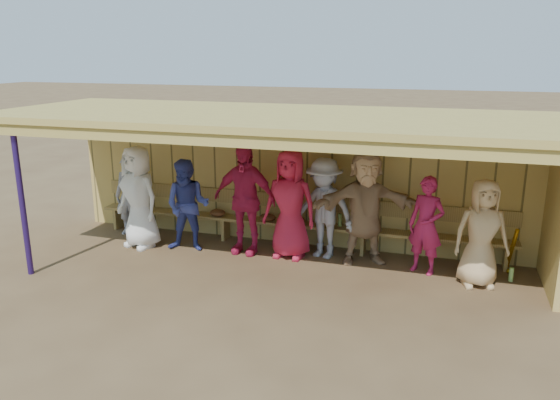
{
  "coord_description": "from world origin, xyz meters",
  "views": [
    {
      "loc": [
        2.58,
        -7.9,
        3.41
      ],
      "look_at": [
        0.0,
        0.35,
        1.05
      ],
      "focal_mm": 35.0,
      "sensor_mm": 36.0,
      "label": 1
    }
  ],
  "objects_px": {
    "player_e": "(324,208)",
    "player_h": "(482,233)",
    "player_a": "(129,196)",
    "player_b": "(139,197)",
    "player_d": "(244,199)",
    "player_c": "(188,206)",
    "player_g": "(426,225)",
    "player_extra": "(290,204)",
    "bench": "(293,217)",
    "player_f": "(365,207)"
  },
  "relations": [
    {
      "from": "player_f",
      "to": "player_extra",
      "type": "distance_m",
      "value": 1.25
    },
    {
      "from": "player_d",
      "to": "player_extra",
      "type": "distance_m",
      "value": 0.81
    },
    {
      "from": "player_f",
      "to": "player_b",
      "type": "bearing_deg",
      "value": 165.95
    },
    {
      "from": "player_b",
      "to": "player_f",
      "type": "xyz_separation_m",
      "value": [
        3.95,
        0.42,
        0.04
      ]
    },
    {
      "from": "player_c",
      "to": "player_d",
      "type": "xyz_separation_m",
      "value": [
        0.99,
        0.19,
        0.14
      ]
    },
    {
      "from": "bench",
      "to": "player_extra",
      "type": "bearing_deg",
      "value": -78.87
    },
    {
      "from": "player_f",
      "to": "player_extra",
      "type": "relative_size",
      "value": 1.03
    },
    {
      "from": "player_a",
      "to": "player_g",
      "type": "xyz_separation_m",
      "value": [
        5.48,
        -0.27,
        0.02
      ]
    },
    {
      "from": "player_a",
      "to": "player_h",
      "type": "bearing_deg",
      "value": -11.81
    },
    {
      "from": "player_c",
      "to": "bench",
      "type": "height_order",
      "value": "player_c"
    },
    {
      "from": "player_g",
      "to": "player_extra",
      "type": "height_order",
      "value": "player_extra"
    },
    {
      "from": "player_d",
      "to": "bench",
      "type": "distance_m",
      "value": 1.01
    },
    {
      "from": "player_c",
      "to": "player_f",
      "type": "bearing_deg",
      "value": -2.07
    },
    {
      "from": "player_c",
      "to": "player_extra",
      "type": "height_order",
      "value": "player_extra"
    },
    {
      "from": "player_a",
      "to": "player_b",
      "type": "distance_m",
      "value": 0.8
    },
    {
      "from": "player_e",
      "to": "player_h",
      "type": "relative_size",
      "value": 1.05
    },
    {
      "from": "player_b",
      "to": "player_extra",
      "type": "height_order",
      "value": "player_extra"
    },
    {
      "from": "player_e",
      "to": "player_h",
      "type": "xyz_separation_m",
      "value": [
        2.49,
        -0.47,
        -0.04
      ]
    },
    {
      "from": "player_d",
      "to": "player_f",
      "type": "height_order",
      "value": "player_d"
    },
    {
      "from": "player_e",
      "to": "player_g",
      "type": "height_order",
      "value": "player_e"
    },
    {
      "from": "player_a",
      "to": "player_b",
      "type": "bearing_deg",
      "value": -52.01
    },
    {
      "from": "player_extra",
      "to": "player_b",
      "type": "bearing_deg",
      "value": -169.86
    },
    {
      "from": "player_a",
      "to": "player_b",
      "type": "height_order",
      "value": "player_b"
    },
    {
      "from": "player_c",
      "to": "bench",
      "type": "distance_m",
      "value": 1.88
    },
    {
      "from": "player_d",
      "to": "player_h",
      "type": "distance_m",
      "value": 3.85
    },
    {
      "from": "player_a",
      "to": "player_h",
      "type": "distance_m",
      "value": 6.31
    },
    {
      "from": "player_a",
      "to": "player_c",
      "type": "xyz_separation_m",
      "value": [
        1.46,
        -0.47,
        0.06
      ]
    },
    {
      "from": "player_d",
      "to": "player_b",
      "type": "bearing_deg",
      "value": -168.37
    },
    {
      "from": "player_h",
      "to": "bench",
      "type": "bearing_deg",
      "value": 150.01
    },
    {
      "from": "player_a",
      "to": "player_extra",
      "type": "height_order",
      "value": "player_extra"
    },
    {
      "from": "player_b",
      "to": "player_extra",
      "type": "relative_size",
      "value": 0.99
    },
    {
      "from": "player_c",
      "to": "player_f",
      "type": "height_order",
      "value": "player_f"
    },
    {
      "from": "player_e",
      "to": "player_g",
      "type": "distance_m",
      "value": 1.7
    },
    {
      "from": "player_c",
      "to": "player_e",
      "type": "distance_m",
      "value": 2.38
    },
    {
      "from": "player_e",
      "to": "player_h",
      "type": "distance_m",
      "value": 2.53
    },
    {
      "from": "player_d",
      "to": "player_f",
      "type": "relative_size",
      "value": 1.0
    },
    {
      "from": "player_c",
      "to": "player_d",
      "type": "distance_m",
      "value": 1.02
    },
    {
      "from": "player_e",
      "to": "player_f",
      "type": "xyz_separation_m",
      "value": [
        0.7,
        -0.05,
        0.1
      ]
    },
    {
      "from": "player_b",
      "to": "player_c",
      "type": "height_order",
      "value": "player_b"
    },
    {
      "from": "player_e",
      "to": "player_g",
      "type": "bearing_deg",
      "value": 8.98
    },
    {
      "from": "player_e",
      "to": "player_extra",
      "type": "distance_m",
      "value": 0.58
    },
    {
      "from": "player_c",
      "to": "player_h",
      "type": "xyz_separation_m",
      "value": [
        4.83,
        -0.08,
        0.01
      ]
    },
    {
      "from": "player_d",
      "to": "player_c",
      "type": "bearing_deg",
      "value": -165.83
    },
    {
      "from": "player_b",
      "to": "player_e",
      "type": "xyz_separation_m",
      "value": [
        3.25,
        0.48,
        -0.06
      ]
    },
    {
      "from": "player_h",
      "to": "bench",
      "type": "relative_size",
      "value": 0.22
    },
    {
      "from": "player_g",
      "to": "player_d",
      "type": "bearing_deg",
      "value": -159.21
    },
    {
      "from": "player_c",
      "to": "player_e",
      "type": "bearing_deg",
      "value": 1.07
    },
    {
      "from": "player_b",
      "to": "player_extra",
      "type": "distance_m",
      "value": 2.72
    },
    {
      "from": "player_a",
      "to": "player_g",
      "type": "bearing_deg",
      "value": -9.61
    },
    {
      "from": "player_a",
      "to": "player_d",
      "type": "height_order",
      "value": "player_d"
    }
  ]
}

